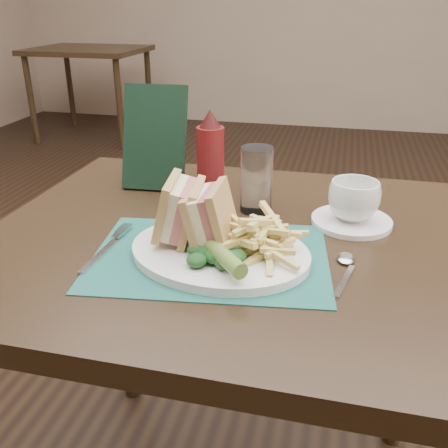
# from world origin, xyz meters

# --- Properties ---
(floor) EXTENTS (7.00, 7.00, 0.00)m
(floor) POSITION_xyz_m (0.00, 0.00, 0.00)
(floor) COLOR black
(floor) RESTS_ON ground
(wall_back) EXTENTS (6.00, 0.00, 6.00)m
(wall_back) POSITION_xyz_m (0.00, 3.50, 0.00)
(wall_back) COLOR tan
(wall_back) RESTS_ON ground
(table_main) EXTENTS (0.90, 0.75, 0.75)m
(table_main) POSITION_xyz_m (0.00, -0.50, 0.38)
(table_main) COLOR black
(table_main) RESTS_ON ground
(table_bg_left) EXTENTS (0.90, 0.75, 0.75)m
(table_bg_left) POSITION_xyz_m (-1.94, 2.66, 0.38)
(table_bg_left) COLOR black
(table_bg_left) RESTS_ON ground
(placemat) EXTENTS (0.42, 0.32, 0.00)m
(placemat) POSITION_xyz_m (-0.02, -0.60, 0.75)
(placemat) COLOR #1B574E
(placemat) RESTS_ON table_main
(plate) EXTENTS (0.34, 0.29, 0.01)m
(plate) POSITION_xyz_m (-0.00, -0.59, 0.76)
(plate) COLOR white
(plate) RESTS_ON placemat
(sandwich_half_a) EXTENTS (0.09, 0.12, 0.11)m
(sandwich_half_a) POSITION_xyz_m (-0.10, -0.58, 0.82)
(sandwich_half_a) COLOR tan
(sandwich_half_a) RESTS_ON plate
(sandwich_half_b) EXTENTS (0.08, 0.11, 0.10)m
(sandwich_half_b) POSITION_xyz_m (-0.04, -0.59, 0.82)
(sandwich_half_b) COLOR tan
(sandwich_half_b) RESTS_ON plate
(kale_garnish) EXTENTS (0.11, 0.08, 0.03)m
(kale_garnish) POSITION_xyz_m (0.00, -0.64, 0.78)
(kale_garnish) COLOR #163C1A
(kale_garnish) RESTS_ON plate
(pickle_spear) EXTENTS (0.10, 0.11, 0.03)m
(pickle_spear) POSITION_xyz_m (0.02, -0.66, 0.79)
(pickle_spear) COLOR #55772D
(pickle_spear) RESTS_ON plate
(fries_pile) EXTENTS (0.18, 0.20, 0.06)m
(fries_pile) POSITION_xyz_m (0.06, -0.58, 0.80)
(fries_pile) COLOR #D8C26C
(fries_pile) RESTS_ON plate
(fork) EXTENTS (0.04, 0.17, 0.01)m
(fork) POSITION_xyz_m (-0.20, -0.61, 0.76)
(fork) COLOR silver
(fork) RESTS_ON placemat
(spoon) EXTENTS (0.07, 0.15, 0.01)m
(spoon) POSITION_xyz_m (0.20, -0.60, 0.76)
(spoon) COLOR silver
(spoon) RESTS_ON table_main
(saucer) EXTENTS (0.19, 0.19, 0.01)m
(saucer) POSITION_xyz_m (0.21, -0.41, 0.76)
(saucer) COLOR white
(saucer) RESTS_ON table_main
(coffee_cup) EXTENTS (0.13, 0.13, 0.07)m
(coffee_cup) POSITION_xyz_m (0.21, -0.41, 0.80)
(coffee_cup) COLOR white
(coffee_cup) RESTS_ON saucer
(drinking_glass) EXTENTS (0.07, 0.07, 0.13)m
(drinking_glass) POSITION_xyz_m (0.02, -0.38, 0.81)
(drinking_glass) COLOR white
(drinking_glass) RESTS_ON table_main
(ketchup_bottle) EXTENTS (0.06, 0.06, 0.19)m
(ketchup_bottle) POSITION_xyz_m (-0.09, -0.33, 0.84)
(ketchup_bottle) COLOR maroon
(ketchup_bottle) RESTS_ON table_main
(check_presenter) EXTENTS (0.14, 0.09, 0.22)m
(check_presenter) POSITION_xyz_m (-0.22, -0.29, 0.86)
(check_presenter) COLOR black
(check_presenter) RESTS_ON table_main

